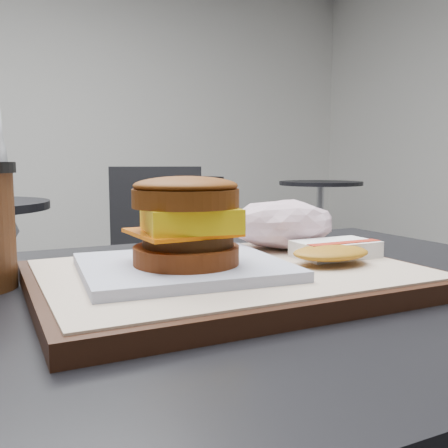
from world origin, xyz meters
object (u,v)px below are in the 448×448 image
(hash_brown, at_px, (333,251))
(neighbor_chair, at_px, (130,252))
(customer_table, at_px, (244,448))
(crumpled_wrapper, at_px, (282,224))
(breakfast_sandwich, at_px, (186,232))
(serving_tray, at_px, (230,277))

(hash_brown, xyz_separation_m, neighbor_chair, (0.23, 1.67, -0.29))
(neighbor_chair, bearing_deg, customer_table, -101.06)
(hash_brown, bearing_deg, crumpled_wrapper, 93.77)
(hash_brown, bearing_deg, breakfast_sandwich, 176.81)
(breakfast_sandwich, height_order, hash_brown, breakfast_sandwich)
(customer_table, xyz_separation_m, serving_tray, (-0.02, -0.01, 0.20))
(breakfast_sandwich, distance_m, neighbor_chair, 1.74)
(breakfast_sandwich, bearing_deg, serving_tray, 5.31)
(customer_table, distance_m, crumpled_wrapper, 0.26)
(serving_tray, xyz_separation_m, breakfast_sandwich, (-0.05, -0.00, 0.05))
(customer_table, height_order, serving_tray, serving_tray)
(crumpled_wrapper, bearing_deg, serving_tray, -144.87)
(serving_tray, xyz_separation_m, neighbor_chair, (0.35, 1.66, -0.27))
(crumpled_wrapper, relative_size, neighbor_chair, 0.15)
(serving_tray, relative_size, breakfast_sandwich, 1.87)
(neighbor_chair, bearing_deg, breakfast_sandwich, -103.35)
(breakfast_sandwich, relative_size, neighbor_chair, 0.23)
(customer_table, relative_size, hash_brown, 6.69)
(hash_brown, height_order, crumpled_wrapper, crumpled_wrapper)
(serving_tray, distance_m, neighbor_chair, 1.71)
(customer_table, relative_size, neighbor_chair, 0.91)
(serving_tray, relative_size, neighbor_chair, 0.43)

